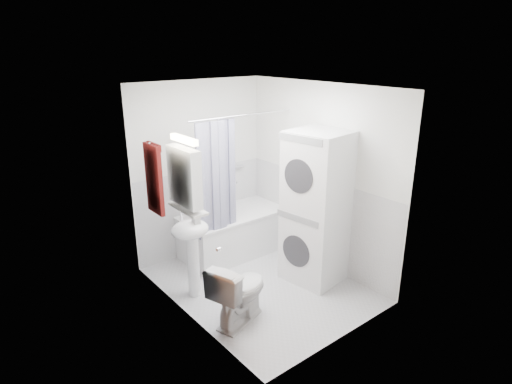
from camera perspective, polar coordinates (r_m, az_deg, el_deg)
floor at (r=5.42m, az=0.47°, el=-12.25°), size 2.60×2.60×0.00m
room_walls at (r=4.82m, az=0.52°, el=3.04°), size 2.60×2.60×2.60m
wainscot at (r=5.34m, az=-1.50°, el=-5.46°), size 1.98×2.58×2.58m
door at (r=4.06m, az=-5.02°, el=-7.62°), size 0.05×2.00×2.00m
bathtub at (r=6.10m, az=-2.55°, el=-5.00°), size 1.59×0.75×0.61m
tub_spout at (r=6.25m, az=-2.95°, el=1.40°), size 0.04×0.12×0.04m
curtain_rod at (r=5.38m, az=-0.78°, el=10.31°), size 1.77×0.02×0.02m
shower_curtain at (r=5.26m, az=-5.14°, el=1.63°), size 0.55×0.02×1.45m
sink at (r=4.94m, az=-8.66°, el=-6.50°), size 0.44×0.37×1.04m
medicine_cabinet at (r=4.39m, az=-9.50°, el=2.23°), size 0.13×0.50×0.71m
shelf at (r=4.51m, az=-9.09°, el=-2.18°), size 0.18×0.54×0.02m
shower_caddy at (r=6.20m, az=-2.55°, el=3.43°), size 0.22×0.06×0.02m
towel at (r=4.98m, az=-13.44°, el=1.88°), size 0.07×0.34×0.83m
washer_dryer at (r=5.25m, az=8.16°, el=-2.08°), size 0.76×0.75×1.89m
toilet at (r=4.63m, az=-2.25°, el=-13.12°), size 0.81×0.61×0.71m
soap_pump at (r=4.81m, az=-7.98°, el=-3.98°), size 0.08×0.17×0.08m
shelf_bottle at (r=4.38m, az=-8.13°, el=-2.15°), size 0.07×0.18×0.07m
shelf_cup at (r=4.59m, az=-9.88°, el=-1.02°), size 0.10×0.09×0.10m
shampoo_a at (r=6.05m, az=-4.37°, el=3.74°), size 0.13×0.17×0.13m
shampoo_b at (r=6.12m, az=-3.44°, el=3.70°), size 0.08×0.21×0.08m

